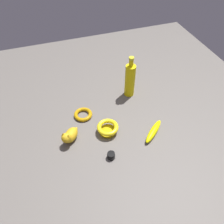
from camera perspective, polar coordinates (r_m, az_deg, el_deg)
The scene contains 7 objects.
ground at distance 1.29m, azimuth -0.00°, elevation -2.21°, with size 2.00×2.00×0.00m, color #5B5651.
bottle_tall at distance 1.38m, azimuth 4.61°, elevation 8.21°, with size 0.06×0.06×0.27m.
bowl at distance 1.21m, azimuth -1.10°, elevation -4.14°, with size 0.12×0.12×0.05m.
nail_polish_jar at distance 1.13m, azimuth -0.23°, elevation -11.06°, with size 0.04×0.04×0.03m.
bangle at distance 1.32m, azimuth -7.40°, elevation -0.63°, with size 0.11×0.11×0.02m, color #BC870C.
banana at distance 1.24m, azimuth 10.57°, elevation -4.86°, with size 0.18×0.04×0.04m, color #F4EC07.
cat_figurine at distance 1.19m, azimuth -10.76°, elevation -5.95°, with size 0.11×0.12×0.09m.
Camera 1 is at (0.27, 0.80, 0.97)m, focal length 35.73 mm.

